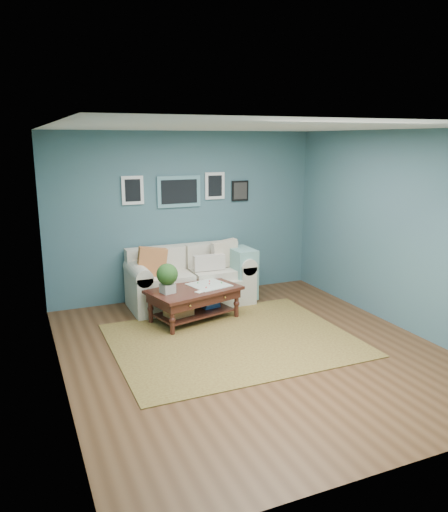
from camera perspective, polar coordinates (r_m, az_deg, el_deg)
room_shell at (r=5.97m, az=3.22°, el=1.50°), size 5.00×5.02×2.70m
area_rug at (r=6.62m, az=1.01°, el=-9.56°), size 3.06×2.45×0.01m
loveseat at (r=7.95m, az=-3.37°, el=-2.56°), size 1.97×0.89×1.01m
coffee_table at (r=7.17m, az=-3.94°, el=-4.43°), size 1.43×1.05×0.90m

